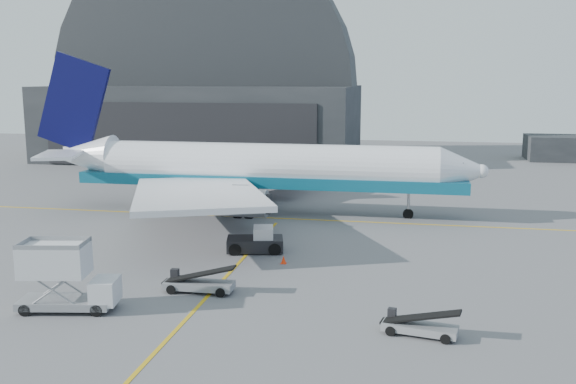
% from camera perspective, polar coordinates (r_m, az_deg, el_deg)
% --- Properties ---
extents(ground, '(200.00, 200.00, 0.00)m').
position_cam_1_polar(ground, '(43.37, -6.01, -8.00)').
color(ground, '#565659').
rests_on(ground, ground).
extents(taxi_lines, '(80.00, 42.12, 0.02)m').
position_cam_1_polar(taxi_lines, '(55.13, -2.20, -3.98)').
color(taxi_lines, gold).
rests_on(taxi_lines, ground).
extents(hangar, '(50.00, 28.30, 28.00)m').
position_cam_1_polar(hangar, '(109.85, -7.31, 8.05)').
color(hangar, black).
rests_on(hangar, ground).
extents(distant_bldg_a, '(14.00, 8.00, 4.00)m').
position_cam_1_polar(distant_bldg_a, '(115.14, 23.80, 2.60)').
color(distant_bldg_a, black).
rests_on(distant_bldg_a, ground).
extents(airliner, '(46.16, 44.76, 16.20)m').
position_cam_1_polar(airliner, '(64.39, -3.38, 2.17)').
color(airliner, white).
rests_on(airliner, ground).
extents(catering_truck, '(6.01, 3.07, 3.94)m').
position_cam_1_polar(catering_truck, '(39.83, -19.29, -7.20)').
color(catering_truck, gray).
rests_on(catering_truck, ground).
extents(pushback_tug, '(4.78, 3.40, 2.01)m').
position_cam_1_polar(pushback_tug, '(50.44, -2.80, -4.45)').
color(pushback_tug, black).
rests_on(pushback_tug, ground).
extents(belt_loader_a, '(4.72, 1.70, 1.80)m').
position_cam_1_polar(belt_loader_a, '(41.58, -7.97, -8.06)').
color(belt_loader_a, gray).
rests_on(belt_loader_a, ground).
extents(belt_loader_b, '(4.27, 2.07, 1.60)m').
position_cam_1_polar(belt_loader_b, '(35.37, 11.56, -11.61)').
color(belt_loader_b, gray).
rests_on(belt_loader_b, ground).
extents(traffic_cone, '(0.40, 0.40, 0.58)m').
position_cam_1_polar(traffic_cone, '(47.27, -0.40, -6.06)').
color(traffic_cone, '#FF2F08').
rests_on(traffic_cone, ground).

